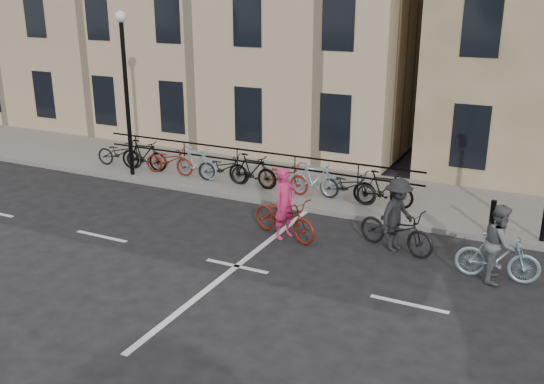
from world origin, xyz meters
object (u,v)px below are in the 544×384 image
at_px(lamp_post, 125,74).
at_px(cyclist_grey, 499,250).
at_px(cyclist_dark, 397,222).
at_px(cyclist_pink, 284,214).

distance_m(lamp_post, cyclist_grey, 12.48).
relative_size(lamp_post, cyclist_dark, 2.45).
bearing_deg(cyclist_dark, cyclist_pink, 116.83).
distance_m(lamp_post, cyclist_pink, 7.67).
distance_m(lamp_post, cyclist_dark, 10.08).
relative_size(lamp_post, cyclist_pink, 2.41).
distance_m(cyclist_pink, cyclist_dark, 2.82).
xyz_separation_m(cyclist_pink, cyclist_dark, (2.78, 0.47, 0.08)).
bearing_deg(cyclist_dark, cyclist_grey, -86.90).
bearing_deg(cyclist_dark, lamp_post, 96.23).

